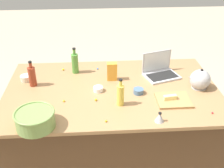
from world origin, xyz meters
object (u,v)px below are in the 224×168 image
(ramekin_wide, at_px, (26,78))
(candy_bag, at_px, (112,71))
(bottle_soy, at_px, (32,76))
(bottle_oil, at_px, (120,95))
(kettle, at_px, (200,80))
(cutting_board, at_px, (173,100))
(bottle_olive, at_px, (75,63))
(kitchen_timer, at_px, (160,117))
(butter_stick_left, at_px, (170,97))
(ramekin_medium, at_px, (98,89))
(laptop, at_px, (160,71))
(ramekin_small, at_px, (138,91))
(mixing_bowl_large, at_px, (35,119))

(ramekin_wide, bearing_deg, candy_bag, 177.36)
(bottle_soy, xyz_separation_m, candy_bag, (-0.71, -0.06, -0.01))
(bottle_oil, bearing_deg, kettle, -163.25)
(ramekin_wide, bearing_deg, cutting_board, 161.33)
(bottle_olive, relative_size, kitchen_timer, 3.33)
(cutting_board, distance_m, ramekin_wide, 1.34)
(butter_stick_left, distance_m, ramekin_medium, 0.61)
(bottle_soy, xyz_separation_m, bottle_olive, (-0.37, -0.23, 0.01))
(laptop, xyz_separation_m, ramekin_small, (0.25, 0.31, -0.02))
(kettle, relative_size, ramekin_small, 2.43)
(laptop, bearing_deg, cutting_board, 92.32)
(bottle_olive, bearing_deg, ramekin_small, 142.60)
(cutting_board, bearing_deg, bottle_olive, -34.22)
(bottle_olive, distance_m, bottle_oil, 0.70)
(butter_stick_left, xyz_separation_m, candy_bag, (0.45, -0.39, 0.05))
(bottle_oil, distance_m, candy_bag, 0.42)
(bottle_olive, xyz_separation_m, cutting_board, (-0.82, 0.56, -0.09))
(kitchen_timer, xyz_separation_m, candy_bag, (0.31, -0.65, 0.05))
(bottle_soy, distance_m, candy_bag, 0.71)
(laptop, xyz_separation_m, bottle_olive, (0.81, -0.11, 0.06))
(bottle_oil, height_order, kettle, bottle_oil)
(kettle, bearing_deg, bottle_oil, 16.75)
(bottle_soy, height_order, bottle_oil, bottle_soy)
(butter_stick_left, height_order, candy_bag, candy_bag)
(candy_bag, bearing_deg, laptop, -173.51)
(bottle_olive, xyz_separation_m, bottle_oil, (-0.38, 0.58, -0.01))
(bottle_olive, xyz_separation_m, candy_bag, (-0.35, 0.17, -0.02))
(kettle, xyz_separation_m, cutting_board, (0.28, 0.19, -0.07))
(ramekin_small, distance_m, ramekin_medium, 0.35)
(laptop, height_order, ramekin_wide, laptop)
(bottle_oil, bearing_deg, bottle_olive, -56.63)
(kitchen_timer, bearing_deg, bottle_olive, -51.57)
(mixing_bowl_large, distance_m, bottle_soy, 0.61)
(bottle_olive, bearing_deg, cutting_board, 145.78)
(bottle_olive, xyz_separation_m, kitchen_timer, (-0.65, 0.82, -0.07))
(laptop, relative_size, kitchen_timer, 4.70)
(kitchen_timer, relative_size, candy_bag, 0.45)
(ramekin_medium, xyz_separation_m, candy_bag, (-0.13, -0.20, 0.06))
(bottle_oil, bearing_deg, ramekin_medium, -51.70)
(ramekin_small, bearing_deg, bottle_olive, -37.40)
(bottle_soy, bearing_deg, butter_stick_left, 163.87)
(bottle_soy, bearing_deg, ramekin_medium, 166.48)
(bottle_oil, relative_size, candy_bag, 1.37)
(bottle_oil, xyz_separation_m, ramekin_wide, (0.83, -0.45, -0.07))
(bottle_soy, height_order, kettle, bottle_soy)
(bottle_olive, bearing_deg, bottle_soy, 31.54)
(cutting_board, distance_m, ramekin_small, 0.30)
(bottle_oil, distance_m, ramekin_medium, 0.29)
(cutting_board, relative_size, kitchen_timer, 3.59)
(mixing_bowl_large, height_order, bottle_oil, bottle_oil)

